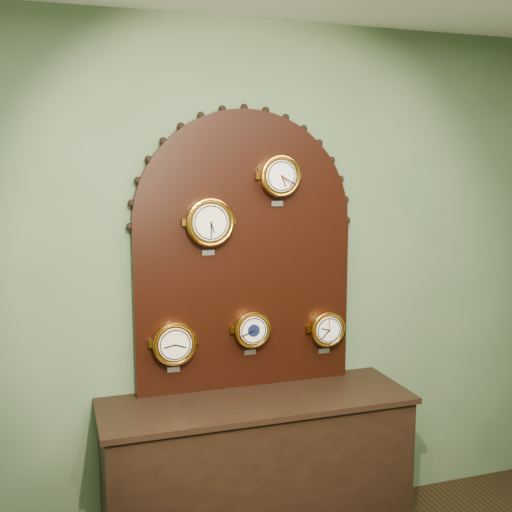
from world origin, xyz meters
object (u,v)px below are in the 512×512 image
object	(u,v)px
shop_counter	(257,475)
display_board	(245,242)
roman_clock	(210,222)
barometer	(252,329)
hygrometer	(174,343)
tide_clock	(327,329)
arabic_clock	(279,176)

from	to	relation	value
shop_counter	display_board	bearing A→B (deg)	90.00
roman_clock	barometer	world-z (taller)	roman_clock
shop_counter	hygrometer	bearing A→B (deg)	159.26
roman_clock	tide_clock	xyz separation A→B (m)	(0.67, 0.00, -0.62)
shop_counter	display_board	size ratio (longest dim) A/B	1.05
tide_clock	display_board	bearing A→B (deg)	171.87
barometer	tide_clock	distance (m)	0.44
arabic_clock	barometer	distance (m)	0.83
display_board	tide_clock	bearing A→B (deg)	-8.13
barometer	arabic_clock	bearing A→B (deg)	-0.14
display_board	arabic_clock	world-z (taller)	display_board
tide_clock	hygrometer	bearing A→B (deg)	-179.95
display_board	shop_counter	bearing A→B (deg)	-90.00
arabic_clock	roman_clock	bearing A→B (deg)	-179.88
hygrometer	barometer	distance (m)	0.43
hygrometer	barometer	xyz separation A→B (m)	(0.42, 0.00, 0.04)
arabic_clock	hygrometer	distance (m)	1.04
roman_clock	arabic_clock	xyz separation A→B (m)	(0.38, 0.00, 0.23)
shop_counter	hygrometer	world-z (taller)	hygrometer
hygrometer	tide_clock	size ratio (longest dim) A/B	1.12
roman_clock	arabic_clock	distance (m)	0.45
tide_clock	arabic_clock	bearing A→B (deg)	-179.89
hygrometer	tide_clock	bearing A→B (deg)	0.05
display_board	hygrometer	bearing A→B (deg)	-170.63
shop_counter	hygrometer	xyz separation A→B (m)	(-0.40, 0.15, 0.72)
arabic_clock	display_board	bearing A→B (deg)	159.06
roman_clock	barometer	bearing A→B (deg)	0.29
roman_clock	tide_clock	world-z (taller)	roman_clock
arabic_clock	shop_counter	bearing A→B (deg)	-138.55
display_board	arabic_clock	bearing A→B (deg)	-20.94
shop_counter	barometer	size ratio (longest dim) A/B	6.32
shop_counter	barometer	distance (m)	0.78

